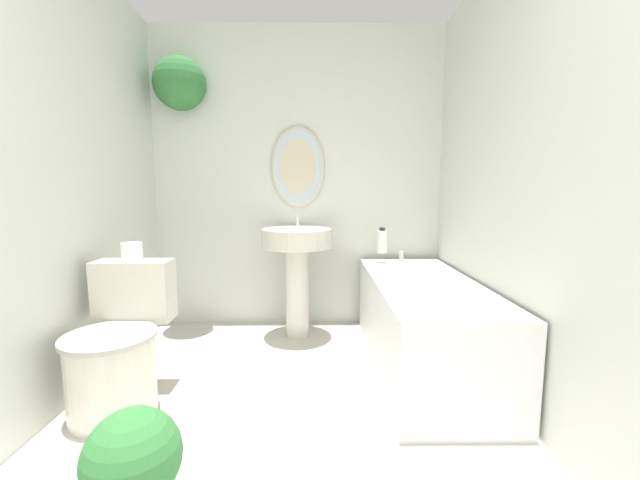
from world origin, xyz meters
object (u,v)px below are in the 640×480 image
bathtub (423,322)px  pedestal_sink (297,258)px  shampoo_bottle (382,241)px  potted_plant (134,471)px  toilet (118,351)px  toilet_paper_roll (132,252)px

bathtub → pedestal_sink: bearing=147.2°
shampoo_bottle → potted_plant: shampoo_bottle is taller
toilet → shampoo_bottle: shampoo_bottle is taller
bathtub → toilet: bearing=-165.1°
bathtub → toilet_paper_roll: 1.78m
shampoo_bottle → toilet: bearing=-145.0°
toilet → potted_plant: (0.44, -0.79, -0.06)m
potted_plant → toilet_paper_roll: bearing=113.5°
pedestal_sink → potted_plant: 1.86m
bathtub → shampoo_bottle: bearing=105.1°
bathtub → toilet_paper_roll: bearing=-172.2°
toilet → shampoo_bottle: size_ratio=3.76×
toilet → toilet_paper_roll: toilet_paper_roll is taller
pedestal_sink → toilet_paper_roll: (-0.88, -0.76, 0.17)m
pedestal_sink → potted_plant: pedestal_sink is taller
pedestal_sink → potted_plant: bearing=-103.9°
pedestal_sink → shampoo_bottle: 0.67m
toilet → bathtub: toilet is taller
bathtub → potted_plant: size_ratio=3.53×
toilet → bathtub: (1.70, 0.45, -0.01)m
bathtub → potted_plant: 1.77m
toilet_paper_roll → pedestal_sink: bearing=40.9°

